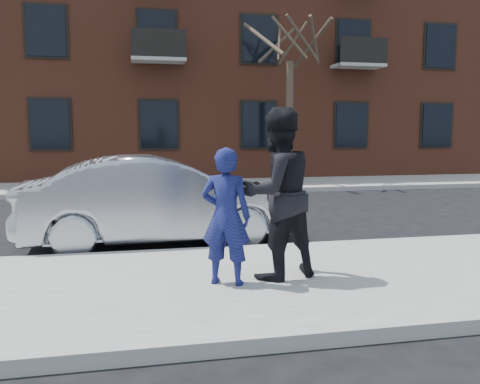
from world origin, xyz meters
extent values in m
plane|color=black|center=(0.00, 0.00, 0.00)|extent=(100.00, 100.00, 0.00)
cube|color=gray|center=(0.00, -0.25, 0.07)|extent=(50.00, 3.50, 0.15)
cube|color=#999691|center=(0.00, 1.55, 0.07)|extent=(50.00, 0.10, 0.15)
cube|color=gray|center=(0.00, 11.25, 0.07)|extent=(50.00, 3.50, 0.15)
cube|color=#999691|center=(0.00, 9.45, 0.07)|extent=(50.00, 0.10, 0.15)
cube|color=brown|center=(2.00, 18.00, 6.00)|extent=(24.00, 10.00, 12.00)
cube|color=black|center=(3.90, 12.94, 2.20)|extent=(1.30, 0.06, 1.70)
cube|color=black|center=(11.50, 12.94, 2.20)|extent=(1.30, 0.06, 1.70)
cube|color=black|center=(3.90, 12.94, 5.40)|extent=(1.30, 0.06, 1.70)
cube|color=black|center=(11.50, 12.94, 5.40)|extent=(1.30, 0.06, 1.70)
cylinder|color=#382C21|center=(4.50, 11.00, 2.25)|extent=(0.26, 0.26, 4.20)
imported|color=#999BA3|center=(-0.44, 2.59, 0.76)|extent=(4.72, 1.88, 1.53)
imported|color=navy|center=(0.17, -0.36, 0.96)|extent=(0.69, 0.59, 1.61)
cube|color=black|center=(0.21, -0.13, 1.49)|extent=(0.12, 0.14, 0.08)
imported|color=black|center=(0.83, -0.21, 1.19)|extent=(1.20, 1.06, 2.08)
cube|color=black|center=(0.63, -0.09, 1.29)|extent=(0.13, 0.15, 0.06)
camera|label=1|loc=(-0.88, -6.10, 1.94)|focal=38.00mm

